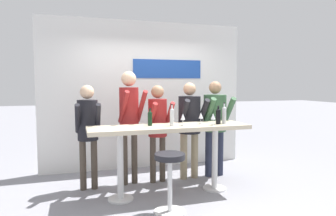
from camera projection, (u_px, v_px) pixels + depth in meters
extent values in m
plane|color=gray|center=(170.00, 194.00, 4.45)|extent=(40.00, 40.00, 0.00)
cube|color=silver|center=(145.00, 95.00, 5.84)|extent=(3.95, 0.10, 2.83)
cube|color=#1E479E|center=(168.00, 69.00, 5.87)|extent=(1.38, 0.02, 0.36)
cube|color=beige|center=(170.00, 128.00, 4.36)|extent=(2.35, 0.62, 0.06)
cylinder|color=silver|center=(120.00, 164.00, 4.19)|extent=(0.09, 0.09, 0.97)
cylinder|color=silver|center=(121.00, 199.00, 4.23)|extent=(0.36, 0.36, 0.02)
cylinder|color=silver|center=(215.00, 157.00, 4.62)|extent=(0.09, 0.09, 0.97)
cylinder|color=silver|center=(214.00, 188.00, 4.66)|extent=(0.36, 0.36, 0.02)
cylinder|color=silver|center=(170.00, 212.00, 3.80)|extent=(0.40, 0.40, 0.02)
cylinder|color=silver|center=(170.00, 184.00, 3.77)|extent=(0.06, 0.06, 0.70)
cylinder|color=black|center=(170.00, 156.00, 3.74)|extent=(0.39, 0.39, 0.07)
cylinder|color=#473D33|center=(83.00, 165.00, 4.60)|extent=(0.10, 0.10, 0.78)
cylinder|color=#473D33|center=(94.00, 164.00, 4.65)|extent=(0.10, 0.10, 0.78)
cylinder|color=black|center=(88.00, 120.00, 4.57)|extent=(0.31, 0.31, 0.61)
sphere|color=#D6AD89|center=(87.00, 92.00, 4.53)|extent=(0.21, 0.21, 0.21)
cylinder|color=black|center=(78.00, 119.00, 4.38)|extent=(0.08, 0.36, 0.47)
cylinder|color=black|center=(98.00, 118.00, 4.46)|extent=(0.08, 0.36, 0.47)
cylinder|color=#473D33|center=(125.00, 158.00, 4.84)|extent=(0.10, 0.10, 0.88)
cylinder|color=#473D33|center=(134.00, 157.00, 4.91)|extent=(0.10, 0.10, 0.88)
cylinder|color=maroon|center=(129.00, 109.00, 4.81)|extent=(0.36, 0.36, 0.70)
sphere|color=#D6AD89|center=(129.00, 79.00, 4.77)|extent=(0.24, 0.24, 0.24)
cylinder|color=maroon|center=(124.00, 107.00, 4.59)|extent=(0.14, 0.41, 0.53)
cylinder|color=maroon|center=(141.00, 106.00, 4.72)|extent=(0.14, 0.41, 0.53)
cylinder|color=#473D33|center=(153.00, 159.00, 4.94)|extent=(0.10, 0.10, 0.77)
cylinder|color=#473D33|center=(162.00, 158.00, 5.01)|extent=(0.10, 0.10, 0.77)
cylinder|color=maroon|center=(158.00, 118.00, 4.92)|extent=(0.34, 0.34, 0.61)
sphere|color=#9E7556|center=(157.00, 92.00, 4.88)|extent=(0.21, 0.21, 0.21)
cylinder|color=maroon|center=(152.00, 116.00, 4.72)|extent=(0.11, 0.36, 0.47)
cylinder|color=maroon|center=(169.00, 116.00, 4.83)|extent=(0.11, 0.36, 0.47)
cylinder|color=gray|center=(184.00, 156.00, 5.13)|extent=(0.12, 0.12, 0.79)
cylinder|color=gray|center=(195.00, 155.00, 5.21)|extent=(0.12, 0.12, 0.79)
cylinder|color=black|center=(189.00, 115.00, 5.11)|extent=(0.40, 0.40, 0.63)
sphere|color=tan|center=(190.00, 89.00, 5.07)|extent=(0.22, 0.22, 0.22)
cylinder|color=black|center=(184.00, 113.00, 4.90)|extent=(0.12, 0.39, 0.49)
cylinder|color=black|center=(203.00, 112.00, 5.03)|extent=(0.12, 0.39, 0.49)
cylinder|color=#23283D|center=(209.00, 154.00, 5.28)|extent=(0.13, 0.13, 0.81)
cylinder|color=#23283D|center=(220.00, 153.00, 5.35)|extent=(0.13, 0.13, 0.81)
cylinder|color=#335638|center=(215.00, 113.00, 5.25)|extent=(0.41, 0.41, 0.64)
sphere|color=#9E7556|center=(215.00, 88.00, 5.22)|extent=(0.22, 0.22, 0.22)
cylinder|color=#335638|center=(209.00, 111.00, 5.04)|extent=(0.11, 0.39, 0.50)
cylinder|color=#335638|center=(229.00, 111.00, 5.16)|extent=(0.11, 0.39, 0.50)
cylinder|color=#B7BCC1|center=(224.00, 116.00, 4.58)|extent=(0.06, 0.06, 0.23)
sphere|color=#B7BCC1|center=(224.00, 109.00, 4.57)|extent=(0.06, 0.06, 0.06)
cylinder|color=#B7BCC1|center=(224.00, 106.00, 4.57)|extent=(0.02, 0.02, 0.08)
cylinder|color=black|center=(224.00, 103.00, 4.56)|extent=(0.03, 0.03, 0.02)
cylinder|color=#B7BCC1|center=(172.00, 118.00, 4.32)|extent=(0.06, 0.06, 0.22)
sphere|color=#B7BCC1|center=(172.00, 110.00, 4.31)|extent=(0.06, 0.06, 0.06)
cylinder|color=#B7BCC1|center=(172.00, 108.00, 4.31)|extent=(0.02, 0.02, 0.08)
cylinder|color=black|center=(172.00, 104.00, 4.31)|extent=(0.03, 0.03, 0.02)
cylinder|color=black|center=(218.00, 118.00, 4.52)|extent=(0.07, 0.07, 0.20)
sphere|color=black|center=(218.00, 111.00, 4.51)|extent=(0.07, 0.07, 0.07)
cylinder|color=black|center=(218.00, 109.00, 4.50)|extent=(0.03, 0.03, 0.07)
cylinder|color=black|center=(218.00, 106.00, 4.50)|extent=(0.03, 0.03, 0.01)
cylinder|color=black|center=(150.00, 120.00, 4.34)|extent=(0.06, 0.06, 0.18)
sphere|color=black|center=(150.00, 113.00, 4.34)|extent=(0.06, 0.06, 0.06)
cylinder|color=black|center=(150.00, 111.00, 4.33)|extent=(0.02, 0.02, 0.06)
cylinder|color=black|center=(150.00, 109.00, 4.33)|extent=(0.03, 0.03, 0.01)
cylinder|color=silver|center=(213.00, 125.00, 4.40)|extent=(0.06, 0.06, 0.01)
cylinder|color=silver|center=(213.00, 122.00, 4.39)|extent=(0.01, 0.01, 0.08)
cone|color=silver|center=(213.00, 116.00, 4.39)|extent=(0.07, 0.07, 0.09)
cylinder|color=silver|center=(201.00, 124.00, 4.52)|extent=(0.06, 0.06, 0.01)
cylinder|color=silver|center=(201.00, 121.00, 4.52)|extent=(0.01, 0.01, 0.08)
cone|color=silver|center=(201.00, 115.00, 4.51)|extent=(0.07, 0.07, 0.09)
cylinder|color=silver|center=(183.00, 125.00, 4.35)|extent=(0.06, 0.06, 0.01)
cylinder|color=silver|center=(183.00, 122.00, 4.35)|extent=(0.01, 0.01, 0.08)
cone|color=silver|center=(183.00, 117.00, 4.34)|extent=(0.07, 0.07, 0.09)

